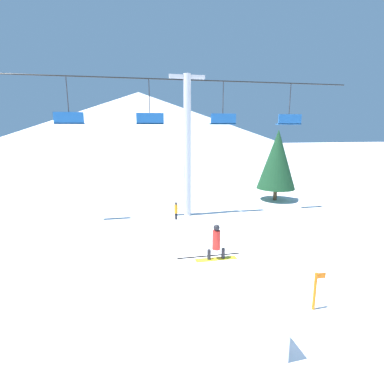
% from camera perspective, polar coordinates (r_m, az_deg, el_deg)
% --- Properties ---
extents(ground_plane, '(220.00, 220.00, 0.00)m').
position_cam_1_polar(ground_plane, '(10.18, 8.54, -25.54)').
color(ground_plane, white).
extents(mountain_ridge, '(85.70, 85.70, 14.86)m').
position_cam_1_polar(mountain_ridge, '(78.66, -9.97, 12.81)').
color(mountain_ridge, silver).
rests_on(mountain_ridge, ground_plane).
extents(snow_ramp, '(2.38, 3.89, 1.53)m').
position_cam_1_polar(snow_ramp, '(10.19, 6.12, -20.21)').
color(snow_ramp, white).
rests_on(snow_ramp, ground_plane).
extents(snowboarder, '(1.52, 0.29, 1.33)m').
position_cam_1_polar(snowboarder, '(10.91, 4.65, -9.58)').
color(snowboarder, yellow).
rests_on(snowboarder, snow_ramp).
extents(chairlift, '(23.75, 0.52, 9.72)m').
position_cam_1_polar(chairlift, '(20.93, -0.90, 10.46)').
color(chairlift, '#B2B2B7').
rests_on(chairlift, ground_plane).
extents(pine_tree_near, '(3.30, 3.30, 6.09)m').
position_cam_1_polar(pine_tree_near, '(26.74, 15.91, 5.97)').
color(pine_tree_near, '#4C3823').
rests_on(pine_tree_near, ground_plane).
extents(trail_marker, '(0.41, 0.10, 1.38)m').
position_cam_1_polar(trail_marker, '(11.63, 22.43, -16.85)').
color(trail_marker, orange).
rests_on(trail_marker, ground_plane).
extents(distant_skier, '(0.24, 0.24, 1.23)m').
position_cam_1_polar(distant_skier, '(20.66, -3.06, -3.45)').
color(distant_skier, black).
rests_on(distant_skier, ground_plane).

